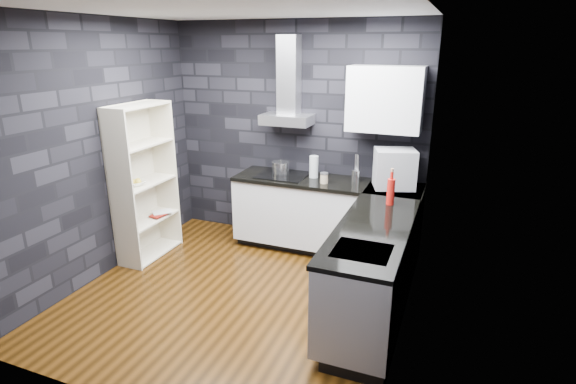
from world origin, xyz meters
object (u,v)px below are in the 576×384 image
Objects in this scene: glass_vase at (314,167)px; storage_jar at (324,179)px; pot at (281,168)px; fruit_bowl at (136,183)px; red_bottle at (391,192)px; utensil_crock at (356,176)px; bookshelf at (144,183)px; appliance_garage at (395,169)px.

glass_vase reaches higher than storage_jar.
pot is 1.69m from fruit_bowl.
red_bottle is at bearing 9.03° from fruit_bowl.
storage_jar is 0.38m from utensil_crock.
utensil_crock reaches higher than fruit_bowl.
bookshelf is (-1.74, -0.92, -0.13)m from glass_vase.
glass_vase is 1.18m from red_bottle.
storage_jar is 2.07m from bookshelf.
fruit_bowl is (-1.93, -0.88, -0.02)m from storage_jar.
glass_vase is 0.61× the size of appliance_garage.
red_bottle is 0.15× the size of bookshelf.
glass_vase reaches higher than pot.
glass_vase is 1.00× the size of red_bottle.
glass_vase is at bearing 136.00° from storage_jar.
fruit_bowl is at bearing -154.25° from utensil_crock.
bookshelf reaches higher than red_bottle.
bookshelf is at bearing -144.64° from pot.
pot is 1.57m from red_bottle.
pot is 1.61m from bookshelf.
red_bottle is at bearing -23.73° from pot.
storage_jar is 0.06× the size of bookshelf.
red_bottle reaches higher than pot.
appliance_garage is 1.63× the size of red_bottle.
red_bottle is at bearing -102.95° from appliance_garage.
bookshelf reaches higher than pot.
storage_jar is at bearing 151.48° from red_bottle.
utensil_crock is at bearing 25.75° from fruit_bowl.
appliance_garage is at bearing 7.09° from storage_jar.
glass_vase is at bearing 156.66° from appliance_garage.
bookshelf is (-2.70, -0.84, -0.22)m from appliance_garage.
glass_vase is at bearing -0.93° from pot.
bookshelf is at bearing -173.77° from red_bottle.
utensil_crock is at bearing 32.10° from storage_jar.
appliance_garage is (1.38, -0.09, 0.15)m from pot.
bookshelf is at bearing -157.14° from utensil_crock.
pot is at bearing 39.15° from fruit_bowl.
pot is 0.64m from storage_jar.
utensil_crock is 0.51× the size of red_bottle.
bookshelf reaches higher than utensil_crock.
fruit_bowl is (0.00, -0.14, 0.04)m from bookshelf.
storage_jar is at bearing -16.75° from pot.
bookshelf reaches higher than fruit_bowl.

